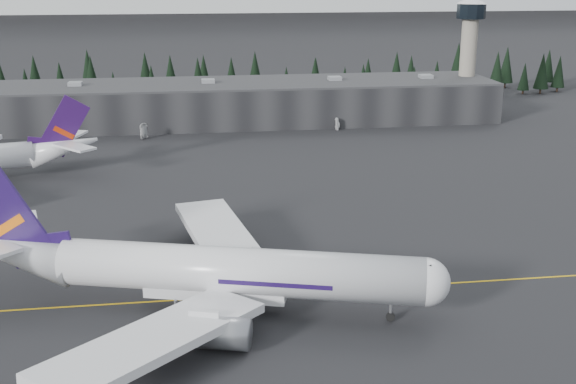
{
  "coord_description": "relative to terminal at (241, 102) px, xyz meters",
  "views": [
    {
      "loc": [
        -17.11,
        -99.6,
        46.59
      ],
      "look_at": [
        0.0,
        20.0,
        9.0
      ],
      "focal_mm": 45.0,
      "sensor_mm": 36.0,
      "label": 1
    }
  ],
  "objects": [
    {
      "name": "gse_vehicle_a",
      "position": [
        -29.35,
        -20.32,
        -5.65
      ],
      "size": [
        4.23,
        5.15,
        1.3
      ],
      "primitive_type": "imported",
      "rotation": [
        0.0,
        0.0,
        0.53
      ],
      "color": "#BBBBBD",
      "rests_on": "ground"
    },
    {
      "name": "treeline",
      "position": [
        0.0,
        37.0,
        1.2
      ],
      "size": [
        360.0,
        20.0,
        15.0
      ],
      "primitive_type": "cube",
      "color": "black",
      "rests_on": "ground"
    },
    {
      "name": "terminal",
      "position": [
        0.0,
        0.0,
        0.0
      ],
      "size": [
        160.0,
        30.0,
        12.6
      ],
      "color": "black",
      "rests_on": "ground"
    },
    {
      "name": "ground",
      "position": [
        0.0,
        -125.0,
        -6.3
      ],
      "size": [
        1400.0,
        1400.0,
        0.0
      ],
      "primitive_type": "plane",
      "color": "black",
      "rests_on": "ground"
    },
    {
      "name": "taxiline",
      "position": [
        0.0,
        -127.0,
        -6.29
      ],
      "size": [
        400.0,
        0.4,
        0.02
      ],
      "primitive_type": "cube",
      "color": "gold",
      "rests_on": "ground"
    },
    {
      "name": "jet_main",
      "position": [
        -16.77,
        -129.97,
        -0.35
      ],
      "size": [
        70.2,
        63.62,
        21.11
      ],
      "rotation": [
        0.0,
        0.0,
        -0.28
      ],
      "color": "silver",
      "rests_on": "ground"
    },
    {
      "name": "gse_vehicle_b",
      "position": [
        27.72,
        -16.36,
        -5.65
      ],
      "size": [
        3.94,
        1.9,
        1.3
      ],
      "primitive_type": "imported",
      "rotation": [
        0.0,
        0.0,
        -1.47
      ],
      "color": "white",
      "rests_on": "ground"
    },
    {
      "name": "control_tower",
      "position": [
        75.0,
        3.0,
        17.11
      ],
      "size": [
        10.0,
        10.0,
        37.7
      ],
      "color": "gray",
      "rests_on": "ground"
    },
    {
      "name": "mountain_ridge",
      "position": [
        0.0,
        875.0,
        -6.3
      ],
      "size": [
        4400.0,
        900.0,
        420.0
      ],
      "primitive_type": null,
      "color": "white",
      "rests_on": "ground"
    }
  ]
}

